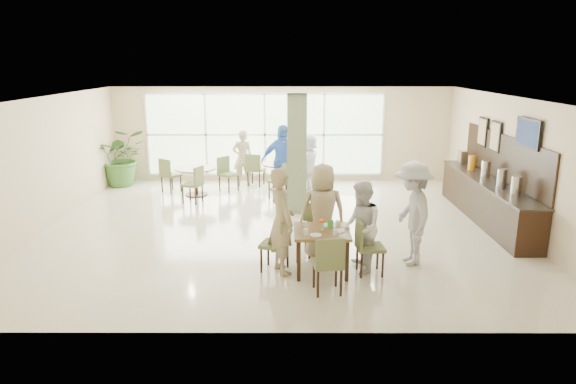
{
  "coord_description": "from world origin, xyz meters",
  "views": [
    {
      "loc": [
        0.22,
        -10.68,
        3.53
      ],
      "look_at": [
        0.2,
        -1.2,
        1.1
      ],
      "focal_mm": 32.0,
      "sensor_mm": 36.0,
      "label": 1
    }
  ],
  "objects_px": {
    "round_table_left": "(196,174)",
    "buffet_counter": "(487,197)",
    "main_table": "(322,236)",
    "adult_a": "(282,161)",
    "teen_right": "(361,227)",
    "teen_standing": "(412,213)",
    "adult_b": "(309,162)",
    "teen_left": "(282,221)",
    "teen_far": "(322,211)",
    "round_table_right": "(280,170)",
    "potted_plant": "(122,157)",
    "adult_standing": "(243,158)"
  },
  "relations": [
    {
      "from": "main_table",
      "to": "teen_standing",
      "type": "xyz_separation_m",
      "value": [
        1.62,
        0.4,
        0.27
      ]
    },
    {
      "from": "teen_left",
      "to": "adult_b",
      "type": "relative_size",
      "value": 1.18
    },
    {
      "from": "teen_far",
      "to": "teen_right",
      "type": "distance_m",
      "value": 0.9
    },
    {
      "from": "teen_standing",
      "to": "adult_standing",
      "type": "distance_m",
      "value": 6.84
    },
    {
      "from": "teen_left",
      "to": "teen_standing",
      "type": "distance_m",
      "value": 2.33
    },
    {
      "from": "potted_plant",
      "to": "teen_right",
      "type": "height_order",
      "value": "potted_plant"
    },
    {
      "from": "main_table",
      "to": "round_table_right",
      "type": "bearing_deg",
      "value": 97.85
    },
    {
      "from": "teen_far",
      "to": "teen_standing",
      "type": "xyz_separation_m",
      "value": [
        1.56,
        -0.28,
        0.05
      ]
    },
    {
      "from": "adult_b",
      "to": "adult_standing",
      "type": "relative_size",
      "value": 0.95
    },
    {
      "from": "teen_standing",
      "to": "main_table",
      "type": "bearing_deg",
      "value": -79.09
    },
    {
      "from": "teen_standing",
      "to": "adult_standing",
      "type": "xyz_separation_m",
      "value": [
        -3.51,
        5.88,
        -0.11
      ]
    },
    {
      "from": "main_table",
      "to": "round_table_left",
      "type": "bearing_deg",
      "value": 120.57
    },
    {
      "from": "round_table_left",
      "to": "teen_far",
      "type": "distance_m",
      "value": 5.49
    },
    {
      "from": "teen_far",
      "to": "adult_b",
      "type": "relative_size",
      "value": 1.13
    },
    {
      "from": "round_table_left",
      "to": "round_table_right",
      "type": "distance_m",
      "value": 2.35
    },
    {
      "from": "teen_right",
      "to": "adult_a",
      "type": "bearing_deg",
      "value": -167.89
    },
    {
      "from": "main_table",
      "to": "teen_right",
      "type": "xyz_separation_m",
      "value": [
        0.67,
        0.03,
        0.14
      ]
    },
    {
      "from": "potted_plant",
      "to": "adult_b",
      "type": "bearing_deg",
      "value": -4.74
    },
    {
      "from": "buffet_counter",
      "to": "adult_a",
      "type": "height_order",
      "value": "buffet_counter"
    },
    {
      "from": "main_table",
      "to": "teen_right",
      "type": "height_order",
      "value": "teen_right"
    },
    {
      "from": "teen_far",
      "to": "potted_plant",
      "type": "bearing_deg",
      "value": -55.47
    },
    {
      "from": "teen_left",
      "to": "teen_far",
      "type": "xyz_separation_m",
      "value": [
        0.73,
        0.68,
        -0.04
      ]
    },
    {
      "from": "teen_far",
      "to": "adult_a",
      "type": "height_order",
      "value": "adult_a"
    },
    {
      "from": "buffet_counter",
      "to": "teen_left",
      "type": "bearing_deg",
      "value": -147.39
    },
    {
      "from": "teen_far",
      "to": "adult_standing",
      "type": "height_order",
      "value": "teen_far"
    },
    {
      "from": "adult_b",
      "to": "adult_a",
      "type": "bearing_deg",
      "value": -19.03
    },
    {
      "from": "adult_standing",
      "to": "round_table_left",
      "type": "bearing_deg",
      "value": 27.66
    },
    {
      "from": "main_table",
      "to": "adult_b",
      "type": "relative_size",
      "value": 0.6
    },
    {
      "from": "teen_right",
      "to": "adult_standing",
      "type": "relative_size",
      "value": 0.98
    },
    {
      "from": "buffet_counter",
      "to": "teen_right",
      "type": "bearing_deg",
      "value": -138.17
    },
    {
      "from": "main_table",
      "to": "teen_right",
      "type": "relative_size",
      "value": 0.59
    },
    {
      "from": "round_table_left",
      "to": "adult_b",
      "type": "xyz_separation_m",
      "value": [
        3.07,
        0.69,
        0.21
      ]
    },
    {
      "from": "round_table_left",
      "to": "potted_plant",
      "type": "height_order",
      "value": "potted_plant"
    },
    {
      "from": "round_table_left",
      "to": "teen_far",
      "type": "relative_size",
      "value": 0.62
    },
    {
      "from": "round_table_right",
      "to": "teen_left",
      "type": "distance_m",
      "value": 5.84
    },
    {
      "from": "round_table_left",
      "to": "round_table_right",
      "type": "bearing_deg",
      "value": 15.58
    },
    {
      "from": "adult_a",
      "to": "adult_standing",
      "type": "height_order",
      "value": "adult_a"
    },
    {
      "from": "round_table_left",
      "to": "buffet_counter",
      "type": "relative_size",
      "value": 0.23
    },
    {
      "from": "teen_far",
      "to": "adult_a",
      "type": "distance_m",
      "value": 4.44
    },
    {
      "from": "main_table",
      "to": "round_table_left",
      "type": "xyz_separation_m",
      "value": [
        -3.07,
        5.19,
        -0.08
      ]
    },
    {
      "from": "teen_left",
      "to": "buffet_counter",
      "type": "bearing_deg",
      "value": -79.6
    },
    {
      "from": "round_table_right",
      "to": "main_table",
      "type": "bearing_deg",
      "value": -82.15
    },
    {
      "from": "main_table",
      "to": "potted_plant",
      "type": "bearing_deg",
      "value": 130.42
    },
    {
      "from": "main_table",
      "to": "teen_standing",
      "type": "height_order",
      "value": "teen_standing"
    },
    {
      "from": "teen_left",
      "to": "teen_standing",
      "type": "xyz_separation_m",
      "value": [
        2.3,
        0.4,
        0.01
      ]
    },
    {
      "from": "teen_far",
      "to": "teen_right",
      "type": "bearing_deg",
      "value": 124.03
    },
    {
      "from": "round_table_right",
      "to": "teen_standing",
      "type": "bearing_deg",
      "value": -65.97
    },
    {
      "from": "potted_plant",
      "to": "teen_left",
      "type": "relative_size",
      "value": 0.91
    },
    {
      "from": "potted_plant",
      "to": "main_table",
      "type": "bearing_deg",
      "value": -49.58
    },
    {
      "from": "teen_standing",
      "to": "teen_far",
      "type": "bearing_deg",
      "value": -103.23
    }
  ]
}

